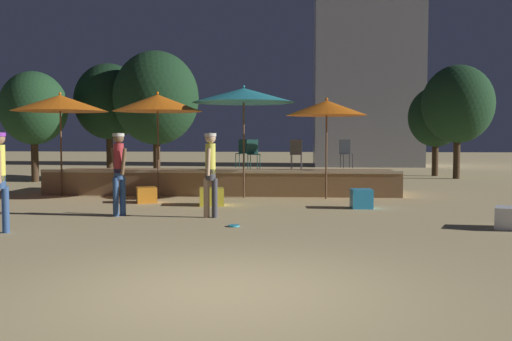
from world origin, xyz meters
name	(u,v)px	position (x,y,z in m)	size (l,w,h in m)	color
ground_plane	(220,292)	(0.00, 0.00, 0.00)	(120.00, 120.00, 0.00)	tan
wooden_deck	(223,182)	(-1.47, 11.41, 0.35)	(10.72, 2.45, 0.77)	olive
patio_umbrella_0	(244,95)	(-0.68, 9.96, 2.94)	(2.95, 2.95, 3.23)	brown
patio_umbrella_1	(158,103)	(-3.15, 9.83, 2.73)	(2.56, 2.56, 3.05)	brown
patio_umbrella_2	(60,103)	(-6.17, 10.15, 2.75)	(2.79, 2.79, 3.08)	brown
patio_umbrella_3	(327,108)	(1.67, 9.85, 2.57)	(2.29, 2.29, 2.86)	brown
cube_seat_0	(147,195)	(-3.16, 8.57, 0.21)	(0.66, 0.66, 0.41)	orange
cube_seat_1	(212,197)	(-1.34, 8.12, 0.22)	(0.70, 0.70, 0.44)	yellow
cube_seat_2	(361,199)	(2.44, 7.78, 0.24)	(0.54, 0.54, 0.48)	#2D9EDB
cube_seat_3	(512,218)	(4.97, 4.81, 0.21)	(0.79, 0.79, 0.41)	white
person_1	(210,169)	(-1.02, 5.89, 1.07)	(0.31, 0.56, 1.85)	#3F3F47
person_2	(119,168)	(-3.08, 6.00, 1.07)	(0.49, 0.41, 1.85)	#2D4C7F
bistro_chair_0	(296,151)	(0.82, 10.90, 1.32)	(0.40, 0.40, 0.90)	#47474C
bistro_chair_1	(243,151)	(-0.89, 11.85, 1.32)	(0.43, 0.43, 0.90)	#1E4C47
bistro_chair_2	(253,151)	(-0.50, 11.05, 1.32)	(0.44, 0.44, 0.90)	#1E4C47
bistro_chair_3	(346,151)	(2.38, 11.92, 1.32)	(0.42, 0.43, 0.90)	#2D3338
frisbee_disc	(234,226)	(-0.38, 4.68, 0.02)	(0.22, 0.22, 0.03)	#33B2D8
background_tree_0	(458,104)	(7.51, 18.09, 3.11)	(2.95, 2.95, 4.75)	#3D2B1C
background_tree_1	(156,98)	(-4.81, 16.23, 3.31)	(3.40, 3.40, 5.19)	#3D2B1C
background_tree_2	(109,102)	(-7.15, 17.44, 3.24)	(2.92, 2.92, 4.86)	#3D2B1C
background_tree_3	(436,117)	(7.02, 19.77, 2.64)	(2.44, 2.44, 3.99)	#3D2B1C
background_tree_4	(34,108)	(-9.37, 15.15, 2.86)	(2.58, 2.58, 4.29)	#3D2B1C
distant_building	(366,79)	(4.99, 29.11, 5.28)	(6.28, 4.85, 10.55)	gray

